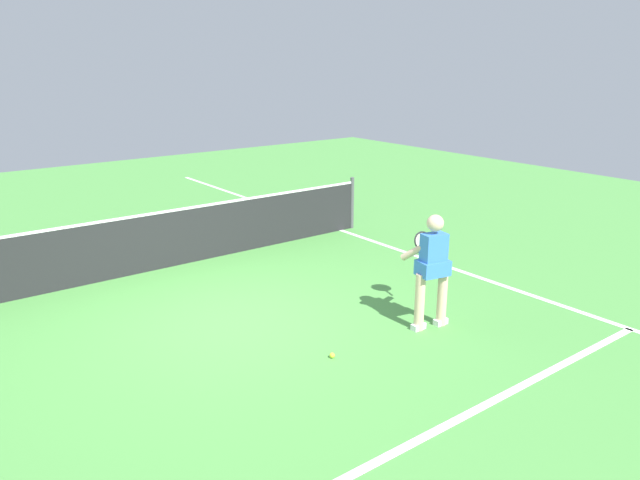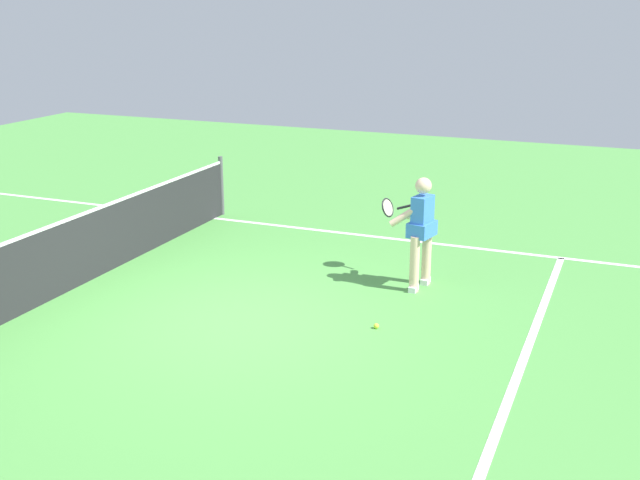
% 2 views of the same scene
% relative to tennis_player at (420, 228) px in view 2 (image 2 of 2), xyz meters
% --- Properties ---
extents(ground_plane, '(28.41, 28.41, 0.00)m').
position_rel_tennis_player_xyz_m(ground_plane, '(-1.96, 1.76, -0.85)').
color(ground_plane, '#4C9342').
extents(service_line_marking, '(8.01, 0.10, 0.01)m').
position_rel_tennis_player_xyz_m(service_line_marking, '(-1.96, -1.70, -0.84)').
color(service_line_marking, white).
rests_on(service_line_marking, ground).
extents(sideline_right_marking, '(0.10, 19.85, 0.01)m').
position_rel_tennis_player_xyz_m(sideline_right_marking, '(2.05, 1.76, -0.84)').
color(sideline_right_marking, white).
rests_on(sideline_right_marking, ground).
extents(court_net, '(8.69, 0.08, 1.08)m').
position_rel_tennis_player_xyz_m(court_net, '(-1.96, 4.37, -0.34)').
color(court_net, '#4C4C51').
rests_on(court_net, ground).
extents(tennis_player, '(0.91, 0.90, 1.55)m').
position_rel_tennis_player_xyz_m(tennis_player, '(0.00, 0.00, 0.00)').
color(tennis_player, beige).
rests_on(tennis_player, ground).
extents(tennis_ball_mid, '(0.07, 0.07, 0.07)m').
position_rel_tennis_player_xyz_m(tennis_ball_mid, '(-1.60, 0.08, -0.81)').
color(tennis_ball_mid, '#D1E533').
rests_on(tennis_ball_mid, ground).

